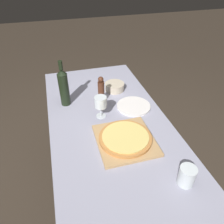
{
  "coord_description": "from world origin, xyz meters",
  "views": [
    {
      "loc": [
        -0.29,
        -1.12,
        1.7
      ],
      "look_at": [
        0.03,
        0.0,
        0.83
      ],
      "focal_mm": 35.0,
      "sensor_mm": 36.0,
      "label": 1
    }
  ],
  "objects_px": {
    "wine_bottle": "(64,87)",
    "pizza": "(125,137)",
    "pepper_mill": "(101,90)",
    "wine_glass": "(101,103)",
    "small_bowl": "(115,87)"
  },
  "relations": [
    {
      "from": "wine_bottle",
      "to": "wine_glass",
      "type": "height_order",
      "value": "wine_bottle"
    },
    {
      "from": "pizza",
      "to": "small_bowl",
      "type": "distance_m",
      "value": 0.6
    },
    {
      "from": "wine_bottle",
      "to": "pizza",
      "type": "bearing_deg",
      "value": -58.85
    },
    {
      "from": "pepper_mill",
      "to": "wine_glass",
      "type": "relative_size",
      "value": 1.34
    },
    {
      "from": "wine_glass",
      "to": "small_bowl",
      "type": "height_order",
      "value": "wine_glass"
    },
    {
      "from": "pizza",
      "to": "wine_glass",
      "type": "xyz_separation_m",
      "value": [
        -0.08,
        0.28,
        0.08
      ]
    },
    {
      "from": "wine_bottle",
      "to": "wine_glass",
      "type": "xyz_separation_m",
      "value": [
        0.22,
        -0.22,
        -0.03
      ]
    },
    {
      "from": "pepper_mill",
      "to": "wine_bottle",
      "type": "bearing_deg",
      "value": 170.54
    },
    {
      "from": "wine_bottle",
      "to": "pepper_mill",
      "type": "xyz_separation_m",
      "value": [
        0.26,
        -0.04,
        -0.04
      ]
    },
    {
      "from": "pepper_mill",
      "to": "wine_glass",
      "type": "bearing_deg",
      "value": -104.3
    },
    {
      "from": "wine_glass",
      "to": "small_bowl",
      "type": "relative_size",
      "value": 0.99
    },
    {
      "from": "pepper_mill",
      "to": "wine_glass",
      "type": "xyz_separation_m",
      "value": [
        -0.04,
        -0.18,
        0.01
      ]
    },
    {
      "from": "small_bowl",
      "to": "wine_bottle",
      "type": "bearing_deg",
      "value": -166.48
    },
    {
      "from": "wine_bottle",
      "to": "wine_glass",
      "type": "bearing_deg",
      "value": -45.26
    },
    {
      "from": "wine_bottle",
      "to": "wine_glass",
      "type": "distance_m",
      "value": 0.31
    }
  ]
}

